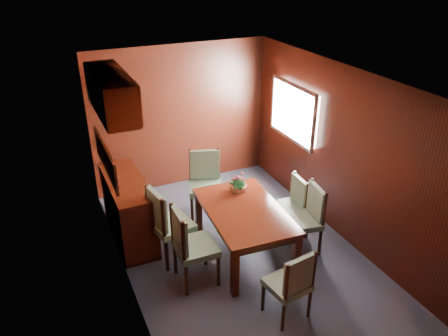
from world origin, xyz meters
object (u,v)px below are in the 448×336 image
flower_centerpiece (239,182)px  chair_left_near (189,243)px  chair_right_near (308,215)px  chair_head (292,282)px  dining_table (244,216)px  sideboard (129,209)px

flower_centerpiece → chair_left_near: bearing=-144.7°
chair_left_near → chair_right_near: size_ratio=1.08×
chair_head → flower_centerpiece: bearing=75.0°
chair_right_near → chair_head: 1.33m
chair_left_near → flower_centerpiece: chair_left_near is taller
dining_table → flower_centerpiece: (0.16, 0.49, 0.22)m
sideboard → dining_table: bearing=-38.7°
chair_right_near → chair_head: chair_right_near is taller
chair_left_near → chair_head: bearing=38.9°
dining_table → chair_left_near: chair_left_near is taller
chair_left_near → chair_right_near: (1.67, -0.02, -0.04)m
chair_right_near → chair_head: size_ratio=1.06×
sideboard → chair_left_near: bearing=-70.3°
dining_table → chair_right_near: bearing=-12.1°
chair_head → flower_centerpiece: flower_centerpiece is taller
sideboard → chair_head: size_ratio=1.55×
chair_left_near → chair_right_near: bearing=90.3°
dining_table → chair_left_near: size_ratio=1.50×
sideboard → dining_table: sideboard is taller
chair_right_near → flower_centerpiece: (-0.67, 0.72, 0.29)m
sideboard → chair_left_near: 1.33m
sideboard → chair_right_near: chair_right_near is taller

